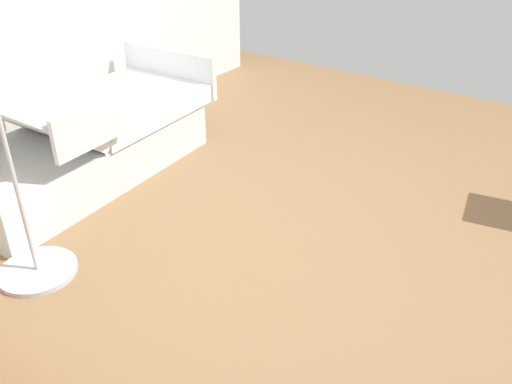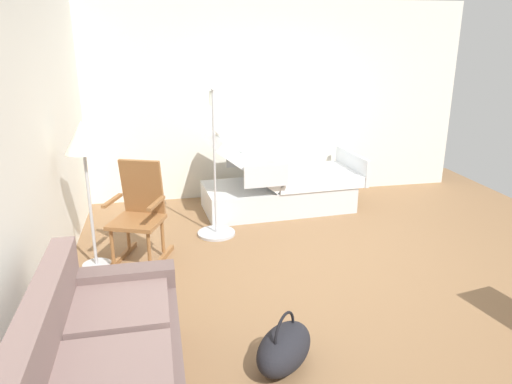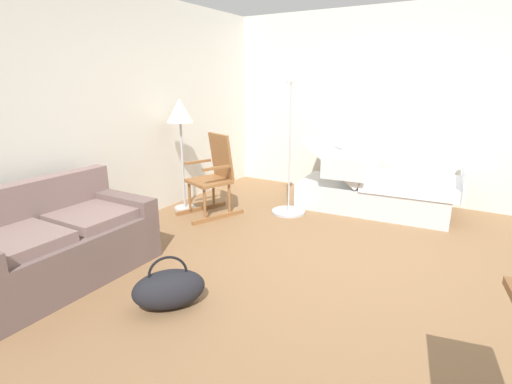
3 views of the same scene
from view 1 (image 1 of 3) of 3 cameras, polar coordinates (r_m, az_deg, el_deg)
ground_plane at (r=3.33m, az=4.54°, el=-6.14°), size 6.56×6.56×0.00m
hospital_bed at (r=4.19m, az=-18.04°, el=5.46°), size 1.12×2.12×1.16m
iv_pole at (r=3.26m, az=-22.73°, el=-4.34°), size 0.44×0.44×1.69m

